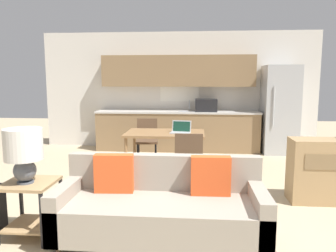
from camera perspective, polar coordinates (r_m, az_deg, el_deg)
ground_plane at (r=3.52m, az=-2.65°, el=-19.09°), size 20.00×20.00×0.00m
wall_back at (r=7.75m, az=1.80°, el=6.20°), size 6.40×0.07×2.70m
kitchen_counter at (r=7.48m, az=1.73°, el=2.22°), size 3.67×0.65×2.15m
refrigerator at (r=7.57m, az=18.84°, el=2.72°), size 0.72×0.76×1.91m
dining_table at (r=5.54m, az=-0.50°, el=-1.79°), size 1.32×0.84×0.73m
couch at (r=3.38m, az=-1.16°, el=-13.95°), size 2.03×0.80×0.84m
side_table at (r=3.70m, az=-22.86°, el=-11.74°), size 0.50×0.50×0.58m
table_lamp at (r=3.54m, az=-23.85°, el=-3.81°), size 0.37×0.37×0.55m
dining_chair_far_left at (r=6.38m, az=-3.68°, el=-2.11°), size 0.46×0.46×0.85m
dining_chair_near_right at (r=4.83m, az=3.68°, el=-5.45°), size 0.43×0.43×0.85m
laptop at (r=5.46m, az=2.26°, el=-0.69°), size 0.35×0.30×0.20m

